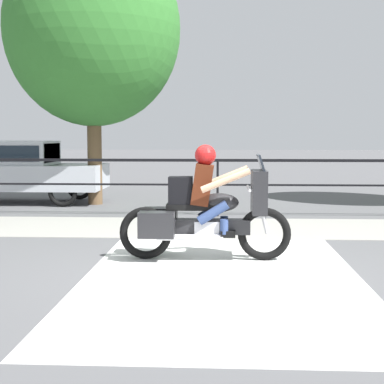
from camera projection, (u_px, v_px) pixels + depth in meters
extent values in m
plane|color=#565659|center=(214.00, 270.00, 7.53)|extent=(120.00, 120.00, 0.00)
cube|color=#99968E|center=(217.00, 228.00, 10.91)|extent=(44.00, 2.40, 0.01)
cube|color=silver|center=(222.00, 273.00, 7.32)|extent=(3.35, 6.00, 0.01)
cube|color=black|center=(218.00, 160.00, 12.35)|extent=(36.00, 0.04, 0.06)
cube|color=black|center=(218.00, 185.00, 12.40)|extent=(36.00, 0.03, 0.04)
cylinder|color=black|center=(218.00, 188.00, 12.41)|extent=(0.05, 0.05, 1.22)
torus|color=black|center=(264.00, 234.00, 8.05)|extent=(0.73, 0.11, 0.73)
torus|color=black|center=(146.00, 233.00, 8.14)|extent=(0.73, 0.11, 0.73)
cube|color=#232326|center=(205.00, 226.00, 8.09)|extent=(1.25, 0.22, 0.20)
cube|color=silver|center=(207.00, 230.00, 8.09)|extent=(0.34, 0.26, 0.26)
ellipsoid|color=#232326|center=(219.00, 203.00, 8.05)|extent=(0.54, 0.30, 0.26)
cube|color=black|center=(193.00, 207.00, 8.07)|extent=(0.72, 0.28, 0.08)
cube|color=#232326|center=(259.00, 192.00, 8.00)|extent=(0.20, 0.62, 0.59)
cube|color=#1E232B|center=(261.00, 163.00, 7.96)|extent=(0.10, 0.53, 0.24)
cylinder|color=silver|center=(249.00, 188.00, 8.00)|extent=(0.04, 0.70, 0.04)
cylinder|color=silver|center=(190.00, 238.00, 7.95)|extent=(0.90, 0.09, 0.09)
cube|color=#232326|center=(157.00, 225.00, 7.88)|extent=(0.48, 0.28, 0.34)
cube|color=#232326|center=(160.00, 220.00, 8.35)|extent=(0.48, 0.28, 0.34)
cylinder|color=silver|center=(262.00, 213.00, 8.03)|extent=(0.19, 0.06, 0.58)
cube|color=#4C1E0F|center=(202.00, 184.00, 8.03)|extent=(0.31, 0.36, 0.58)
sphere|color=tan|center=(205.00, 157.00, 7.99)|extent=(0.23, 0.23, 0.23)
sphere|color=#B21919|center=(205.00, 155.00, 7.99)|extent=(0.29, 0.29, 0.29)
cylinder|color=#33477A|center=(213.00, 213.00, 7.91)|extent=(0.44, 0.13, 0.34)
cylinder|color=#33477A|center=(224.00, 227.00, 7.92)|extent=(0.11, 0.11, 0.20)
cube|color=black|center=(228.00, 234.00, 7.93)|extent=(0.20, 0.10, 0.09)
cylinder|color=#33477A|center=(213.00, 210.00, 8.21)|extent=(0.44, 0.13, 0.34)
cylinder|color=#33477A|center=(224.00, 223.00, 8.22)|extent=(0.11, 0.11, 0.20)
cube|color=black|center=(228.00, 231.00, 8.23)|extent=(0.20, 0.10, 0.09)
cylinder|color=tan|center=(226.00, 180.00, 7.71)|extent=(0.67, 0.09, 0.34)
cylinder|color=tan|center=(225.00, 177.00, 8.31)|extent=(0.67, 0.09, 0.34)
cube|color=black|center=(181.00, 191.00, 8.06)|extent=(0.32, 0.26, 0.38)
cube|color=#B7BCC4|center=(20.00, 177.00, 14.89)|extent=(4.26, 1.79, 0.62)
cube|color=#B7BCC4|center=(9.00, 153.00, 14.84)|extent=(2.21, 1.57, 0.59)
cube|color=#19232D|center=(52.00, 153.00, 14.79)|extent=(0.04, 1.39, 0.47)
cube|color=#19232D|center=(9.00, 153.00, 14.84)|extent=(2.04, 1.61, 0.38)
torus|color=black|center=(63.00, 192.00, 14.03)|extent=(0.71, 0.11, 0.71)
torus|color=black|center=(79.00, 186.00, 15.67)|extent=(0.71, 0.11, 0.71)
cylinder|color=brown|center=(95.00, 154.00, 14.50)|extent=(0.35, 0.35, 2.51)
ellipsoid|color=#33752D|center=(93.00, 29.00, 14.21)|extent=(4.25, 4.25, 4.68)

